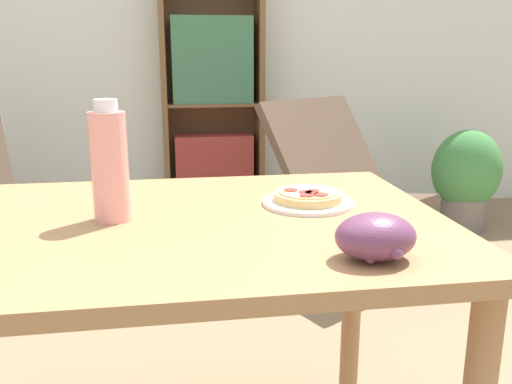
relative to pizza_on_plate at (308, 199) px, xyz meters
name	(u,v)px	position (x,y,z in m)	size (l,w,h in m)	color
wall_back	(180,25)	(-0.24, 2.59, 0.52)	(8.00, 0.05, 2.60)	silver
dining_table	(171,265)	(-0.34, -0.08, -0.12)	(1.24, 0.82, 0.76)	#A37549
pizza_on_plate	(308,199)	(0.00, 0.00, 0.00)	(0.22, 0.22, 0.04)	white
grape_bunch	(376,237)	(0.03, -0.37, 0.03)	(0.15, 0.12, 0.08)	#6B3856
drink_bottle	(110,165)	(-0.46, -0.05, 0.11)	(0.08, 0.08, 0.26)	pink
lounge_chair_far	(346,216)	(0.57, 1.39, -0.49)	(0.91, 0.99, 0.88)	slate
bookshelf	(213,114)	(-0.04, 2.43, -0.06)	(0.67, 0.27, 1.57)	brown
potted_plant_floor	(466,177)	(1.53, 1.89, -0.43)	(0.44, 0.38, 0.65)	#70665B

